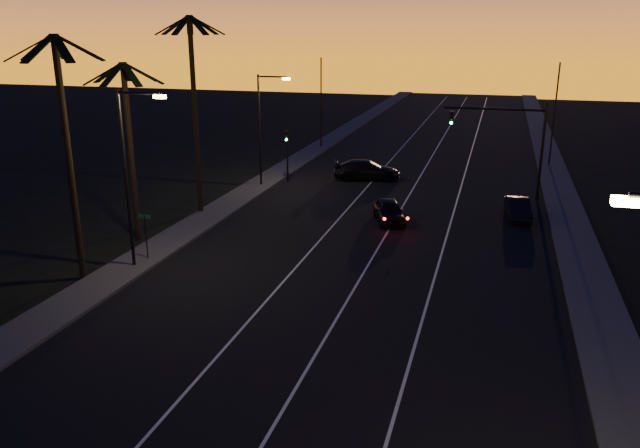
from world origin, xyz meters
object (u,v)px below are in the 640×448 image
(right_car, at_px, (518,209))
(signal_mast, at_px, (509,131))
(cross_car, at_px, (367,170))
(lead_car, at_px, (389,211))

(right_car, bearing_deg, signal_mast, 99.36)
(signal_mast, relative_size, cross_car, 1.24)
(signal_mast, bearing_deg, lead_car, -129.40)
(signal_mast, distance_m, lead_car, 11.69)
(lead_car, height_order, cross_car, cross_car)
(signal_mast, distance_m, cross_car, 11.68)
(lead_car, relative_size, cross_car, 0.84)
(lead_car, relative_size, right_car, 1.19)
(signal_mast, distance_m, right_car, 6.96)
(signal_mast, height_order, cross_car, signal_mast)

